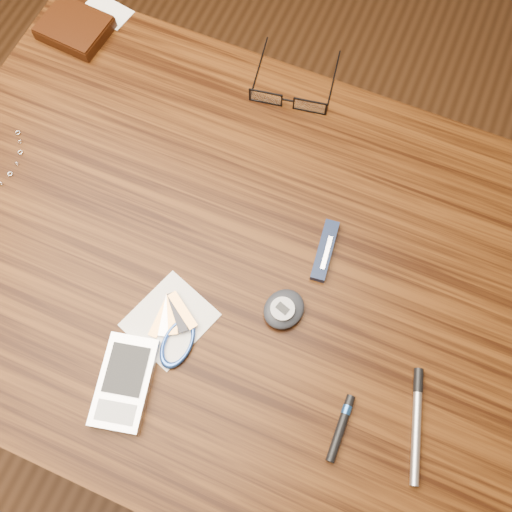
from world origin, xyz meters
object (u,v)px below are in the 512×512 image
object	(u,v)px
notepad_keys	(174,330)
silver_pen	(417,416)
desk	(242,284)
wallet_and_card	(75,27)
pocket_knife	(325,250)
eyeglasses	(289,98)
pda_phone	(125,382)
pedometer	(284,309)

from	to	relation	value
notepad_keys	silver_pen	world-z (taller)	same
desk	wallet_and_card	bearing A→B (deg)	147.11
silver_pen	pocket_knife	bearing A→B (deg)	138.37
eyeglasses	notepad_keys	world-z (taller)	eyeglasses
eyeglasses	notepad_keys	xyz separation A→B (m)	(-0.00, -0.41, -0.01)
desk	pocket_knife	bearing A→B (deg)	30.16
wallet_and_card	eyeglasses	xyz separation A→B (m)	(0.38, 0.01, 0.00)
wallet_and_card	eyeglasses	bearing A→B (deg)	0.99
silver_pen	pda_phone	bearing A→B (deg)	-163.40
wallet_and_card	pocket_knife	distance (m)	0.56
pedometer	notepad_keys	xyz separation A→B (m)	(-0.13, -0.08, -0.01)
pedometer	pocket_knife	distance (m)	0.11
eyeglasses	silver_pen	xyz separation A→B (m)	(0.33, -0.39, -0.01)
wallet_and_card	notepad_keys	distance (m)	0.55
wallet_and_card	pda_phone	size ratio (longest dim) A/B	1.06
desk	pda_phone	bearing A→B (deg)	-108.25
pocket_knife	eyeglasses	bearing A→B (deg)	123.35
wallet_and_card	pedometer	bearing A→B (deg)	-32.07
desk	pocket_knife	distance (m)	0.16
eyeglasses	pocket_knife	world-z (taller)	eyeglasses
pedometer	silver_pen	size ratio (longest dim) A/B	0.51
notepad_keys	pocket_knife	size ratio (longest dim) A/B	1.39
desk	silver_pen	size ratio (longest dim) A/B	6.97
pocket_knife	silver_pen	world-z (taller)	same
notepad_keys	silver_pen	distance (m)	0.34
pda_phone	pedometer	bearing A→B (deg)	48.10
wallet_and_card	pda_phone	bearing A→B (deg)	-54.46
pedometer	notepad_keys	size ratio (longest dim) A/B	0.56
wallet_and_card	eyeglasses	world-z (taller)	eyeglasses
pedometer	eyeglasses	bearing A→B (deg)	110.72
eyeglasses	pocket_knife	size ratio (longest dim) A/B	1.57
pedometer	notepad_keys	world-z (taller)	pedometer
wallet_and_card	silver_pen	size ratio (longest dim) A/B	0.99
eyeglasses	wallet_and_card	bearing A→B (deg)	-179.01
pocket_knife	silver_pen	distance (m)	0.25
pedometer	pocket_knife	bearing A→B (deg)	78.53
desk	wallet_and_card	distance (m)	0.51
desk	pedometer	size ratio (longest dim) A/B	13.58
wallet_and_card	pocket_knife	world-z (taller)	wallet_and_card
desk	pedometer	bearing A→B (deg)	-27.72
desk	pda_phone	world-z (taller)	pda_phone
eyeglasses	desk	bearing A→B (deg)	-82.15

